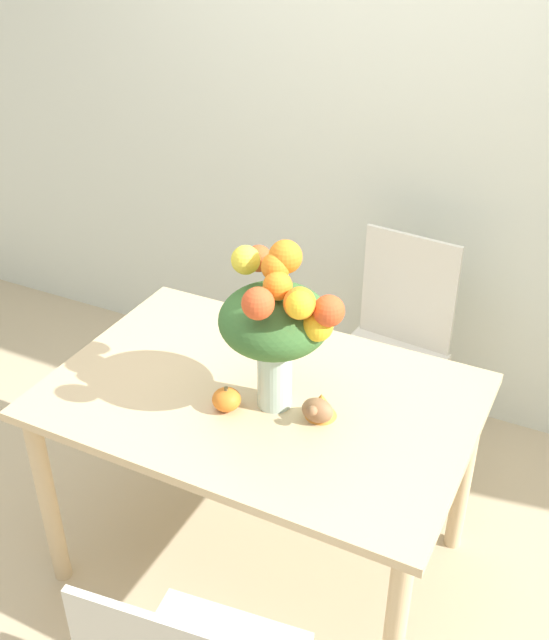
# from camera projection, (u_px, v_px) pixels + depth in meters

# --- Properties ---
(ground_plane) EXTENTS (12.00, 12.00, 0.00)m
(ground_plane) POSITION_uv_depth(u_px,v_px,m) (262.00, 558.00, 2.74)
(ground_plane) COLOR tan
(wall_back) EXTENTS (8.00, 0.06, 2.70)m
(wall_back) POSITION_uv_depth(u_px,v_px,m) (401.00, 106.00, 2.97)
(wall_back) COLOR silver
(wall_back) RESTS_ON ground_plane
(dining_table) EXTENTS (1.32, 0.89, 0.75)m
(dining_table) POSITION_uv_depth(u_px,v_px,m) (261.00, 418.00, 2.40)
(dining_table) COLOR #D1B284
(dining_table) RESTS_ON ground_plane
(flower_vase) EXTENTS (0.38, 0.35, 0.54)m
(flower_vase) POSITION_uv_depth(u_px,v_px,m) (277.00, 320.00, 2.13)
(flower_vase) COLOR #B2CCBC
(flower_vase) RESTS_ON dining_table
(pumpkin) EXTENTS (0.09, 0.09, 0.08)m
(pumpkin) POSITION_uv_depth(u_px,v_px,m) (227.00, 399.00, 2.26)
(pumpkin) COLOR orange
(pumpkin) RESTS_ON dining_table
(turkey_figurine) EXTENTS (0.10, 0.13, 0.08)m
(turkey_figurine) POSITION_uv_depth(u_px,v_px,m) (320.00, 407.00, 2.22)
(turkey_figurine) COLOR #936642
(turkey_figurine) RESTS_ON dining_table
(dining_chair_near_window) EXTENTS (0.46, 0.46, 0.94)m
(dining_chair_near_window) POSITION_uv_depth(u_px,v_px,m) (391.00, 349.00, 3.04)
(dining_chair_near_window) COLOR silver
(dining_chair_near_window) RESTS_ON ground_plane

